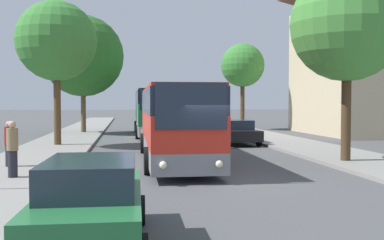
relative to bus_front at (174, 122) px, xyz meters
The scene contains 11 objects.
ground_plane 5.26m from the bus_front, 78.67° to the right, with size 300.00×300.00×0.00m, color #4C4C4F.
bus_front is the anchor object (origin of this frame).
bus_middle 15.90m from the bus_front, 90.19° to the left, with size 2.76×11.54×3.55m.
parked_car_left_curb 11.77m from the bus_front, 103.17° to the right, with size 2.00×4.52×1.59m.
parked_car_right_near 8.98m from the bus_front, 58.40° to the left, with size 2.25×4.70×1.50m.
pedestrian_waiting_near 7.16m from the bus_front, 143.31° to the right, with size 0.36×0.36×1.84m.
pedestrian_waiting_far 6.71m from the bus_front, 165.96° to the right, with size 0.36×0.36×1.73m.
tree_left_near 19.96m from the bus_front, 106.72° to the left, with size 6.68×6.68×9.61m.
tree_left_far 10.43m from the bus_front, 129.37° to the left, with size 4.61×4.61×8.28m.
tree_right_near 23.94m from the bus_front, 68.01° to the left, with size 4.09×4.09×8.00m.
tree_right_mid 8.35m from the bus_front, 14.40° to the right, with size 4.73×4.73×8.04m.
Camera 1 is at (-3.03, -14.58, 2.57)m, focal length 42.00 mm.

